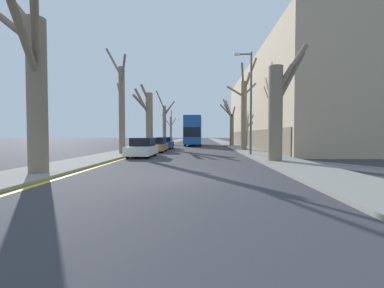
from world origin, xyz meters
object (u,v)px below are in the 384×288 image
at_px(street_tree_right_1, 244,110).
at_px(parked_car_0, 142,148).
at_px(parked_car_1, 156,145).
at_px(parked_car_2, 164,143).
at_px(street_tree_left_4, 171,128).
at_px(double_decker_bus, 193,130).
at_px(street_tree_left_3, 165,122).
at_px(street_tree_left_2, 148,117).
at_px(street_tree_left_1, 121,107).
at_px(street_tree_right_0, 277,108).
at_px(lamp_post, 250,98).
at_px(street_tree_left_0, 34,80).
at_px(street_tree_right_2, 231,125).

xyz_separation_m(street_tree_right_1, parked_car_0, (-8.65, -7.38, -3.49)).
bearing_deg(street_tree_right_1, parked_car_1, -168.14).
relative_size(parked_car_1, parked_car_2, 1.00).
bearing_deg(street_tree_left_4, double_decker_bus, -70.15).
distance_m(parked_car_0, parked_car_2, 11.19).
bearing_deg(parked_car_2, street_tree_left_3, 98.13).
height_order(street_tree_left_2, parked_car_1, street_tree_left_2).
xyz_separation_m(street_tree_left_1, street_tree_left_4, (-0.05, 33.59, -0.82)).
bearing_deg(street_tree_left_3, street_tree_right_0, -69.37).
bearing_deg(street_tree_right_1, lamp_post, -95.50).
relative_size(street_tree_left_0, street_tree_left_1, 0.93).
distance_m(street_tree_left_3, double_decker_bus, 6.67).
height_order(street_tree_right_2, double_decker_bus, street_tree_right_2).
relative_size(street_tree_left_1, street_tree_left_2, 1.11).
bearing_deg(parked_car_2, street_tree_right_0, -59.18).
distance_m(street_tree_left_0, lamp_post, 14.35).
relative_size(street_tree_right_0, street_tree_right_2, 1.02).
height_order(street_tree_right_0, street_tree_right_1, street_tree_right_1).
relative_size(street_tree_left_1, street_tree_left_4, 1.30).
height_order(street_tree_right_1, parked_car_0, street_tree_right_1).
bearing_deg(street_tree_right_2, parked_car_0, -114.58).
height_order(double_decker_bus, parked_car_0, double_decker_bus).
xyz_separation_m(street_tree_left_2, lamp_post, (10.31, -11.90, 0.61)).
relative_size(street_tree_left_4, parked_car_1, 1.66).
xyz_separation_m(street_tree_left_1, street_tree_left_2, (-0.14, 11.12, -0.11)).
bearing_deg(street_tree_left_0, street_tree_left_3, 89.74).
distance_m(street_tree_left_0, street_tree_right_1, 19.60).
distance_m(parked_car_1, parked_car_2, 5.62).
bearing_deg(street_tree_left_1, street_tree_left_0, -90.05).
xyz_separation_m(street_tree_left_2, street_tree_right_0, (11.06, -16.57, -0.63)).
bearing_deg(lamp_post, street_tree_left_3, 112.70).
bearing_deg(parked_car_1, street_tree_left_3, 95.81).
xyz_separation_m(street_tree_left_2, parked_car_0, (2.26, -13.00, -3.15)).
height_order(street_tree_left_4, double_decker_bus, street_tree_left_4).
relative_size(street_tree_left_4, street_tree_right_0, 0.96).
relative_size(street_tree_left_2, street_tree_right_2, 1.16).
relative_size(parked_car_1, lamp_post, 0.51).
bearing_deg(street_tree_left_4, lamp_post, -73.43).
relative_size(street_tree_left_0, lamp_post, 1.03).
bearing_deg(parked_car_0, double_decker_bus, 81.66).
distance_m(street_tree_left_2, street_tree_right_1, 12.28).
height_order(street_tree_left_1, street_tree_left_3, street_tree_left_3).
distance_m(street_tree_left_0, street_tree_left_1, 10.86).
height_order(street_tree_left_1, parked_car_2, street_tree_left_1).
relative_size(street_tree_right_1, parked_car_1, 2.21).
bearing_deg(parked_car_1, parked_car_2, 90.00).
distance_m(street_tree_left_0, street_tree_left_2, 21.98).
height_order(parked_car_1, parked_car_2, parked_car_1).
bearing_deg(street_tree_right_0, parked_car_0, 157.94).
bearing_deg(street_tree_left_0, parked_car_0, 76.60).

